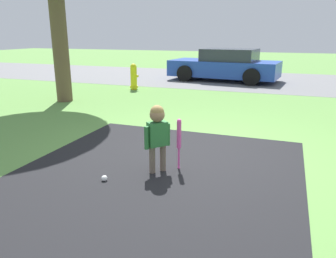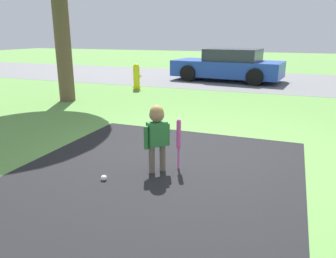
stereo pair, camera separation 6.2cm
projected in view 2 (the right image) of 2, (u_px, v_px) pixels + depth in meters
ground_plane at (205, 153)px, 5.08m from camera, size 60.00×60.00×0.00m
driveway_strip at (92, 236)px, 2.97m from camera, size 3.68×7.00×0.01m
street_strip at (261, 81)px, 12.89m from camera, size 40.00×6.00×0.01m
child at (157, 129)px, 4.21m from camera, size 0.27×0.30×0.91m
baseball_bat at (179, 137)px, 4.33m from camera, size 0.06×0.06×0.70m
sports_ball at (104, 178)px, 4.10m from camera, size 0.07×0.07×0.07m
fire_hydrant at (137, 77)px, 10.72m from camera, size 0.29×0.26×0.85m
parked_car at (228, 66)px, 12.71m from camera, size 4.28×2.28×1.22m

